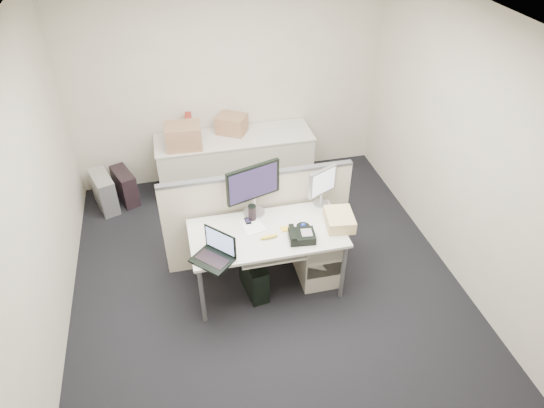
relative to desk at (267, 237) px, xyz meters
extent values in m
cube|color=black|center=(0.00, 0.00, -0.67)|extent=(4.00, 4.50, 0.01)
cube|color=white|center=(0.00, 0.00, 2.04)|extent=(4.00, 4.50, 0.01)
cube|color=beige|center=(0.00, 2.25, 0.69)|extent=(4.00, 0.02, 2.70)
cube|color=beige|center=(-2.00, 0.00, 0.69)|extent=(0.02, 4.50, 2.70)
cube|color=beige|center=(2.00, 0.00, 0.69)|extent=(0.02, 4.50, 2.70)
cube|color=beige|center=(0.00, 0.00, 0.05)|extent=(1.50, 0.75, 0.03)
cylinder|color=slate|center=(-0.70, -0.33, -0.31)|extent=(0.04, 0.04, 0.70)
cylinder|color=slate|center=(-0.70, 0.33, -0.31)|extent=(0.04, 0.04, 0.70)
cylinder|color=slate|center=(0.70, -0.33, -0.31)|extent=(0.04, 0.04, 0.70)
cylinder|color=slate|center=(0.70, 0.33, -0.31)|extent=(0.04, 0.04, 0.70)
cube|color=beige|center=(0.00, -0.18, -0.04)|extent=(0.62, 0.32, 0.02)
cube|color=#AEA797|center=(0.55, 0.05, -0.34)|extent=(0.40, 0.55, 0.65)
cube|color=beige|center=(0.00, 0.45, -0.11)|extent=(2.00, 0.06, 1.10)
cube|color=#AEA797|center=(0.00, 1.93, -0.30)|extent=(2.00, 0.60, 0.72)
cube|color=black|center=(-0.06, 0.32, 0.35)|extent=(0.61, 0.38, 0.57)
cube|color=#B7B7BC|center=(0.65, 0.32, 0.27)|extent=(0.38, 0.30, 0.42)
cube|color=black|center=(-0.57, -0.28, 0.20)|extent=(0.43, 0.44, 0.26)
cylinder|color=black|center=(0.35, -0.05, 0.09)|extent=(0.15, 0.15, 0.05)
cube|color=black|center=(0.30, -0.18, 0.10)|extent=(0.27, 0.23, 0.08)
cube|color=white|center=(-0.12, 0.12, 0.07)|extent=(0.25, 0.29, 0.01)
cube|color=gold|center=(0.18, 0.00, 0.07)|extent=(0.08, 0.08, 0.01)
cylinder|color=black|center=(-0.10, 0.22, 0.15)|extent=(0.09, 0.09, 0.16)
ellipsoid|color=#FDE146|center=(0.00, -0.09, 0.09)|extent=(0.18, 0.06, 0.04)
cube|color=black|center=(-0.15, 0.20, 0.07)|extent=(0.06, 0.11, 0.01)
cube|color=tan|center=(0.72, -0.05, 0.13)|extent=(0.30, 0.37, 0.13)
cube|color=black|center=(0.05, -0.14, -0.02)|extent=(0.43, 0.21, 0.02)
cube|color=black|center=(-0.15, -0.05, -0.46)|extent=(0.24, 0.46, 0.41)
cube|color=black|center=(-1.45, 1.90, -0.45)|extent=(0.34, 0.50, 0.43)
cube|color=#B7B7BC|center=(-1.70, 1.81, -0.43)|extent=(0.35, 0.54, 0.47)
cube|color=#997754|center=(-0.64, 1.81, 0.22)|extent=(0.44, 0.34, 0.32)
cube|color=#997754|center=(0.00, 2.05, 0.18)|extent=(0.45, 0.42, 0.26)
cube|color=maroon|center=(-0.55, 2.03, 0.21)|extent=(0.11, 0.33, 0.31)
camera|label=1|loc=(-0.77, -3.51, 3.11)|focal=32.00mm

